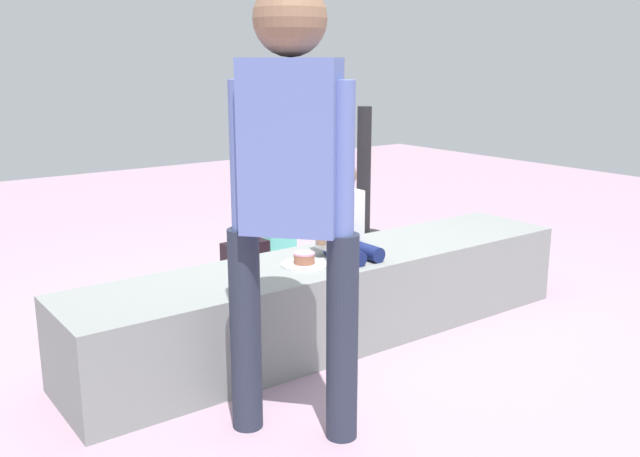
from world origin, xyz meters
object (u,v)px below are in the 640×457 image
(cake_plate, at_px, (304,261))
(party_cup_red, at_px, (53,329))
(water_bottle_far_side, at_px, (237,282))
(handbag_black_leather, at_px, (245,258))
(cake_box_white, at_px, (193,292))
(child_seated, at_px, (343,214))
(adult_standing, at_px, (292,176))
(gift_bag, at_px, (280,243))
(water_bottle_near_gift, at_px, (152,328))

(cake_plate, xyz_separation_m, party_cup_red, (-0.95, 0.85, -0.39))
(water_bottle_far_side, bearing_deg, handbag_black_leather, 52.10)
(cake_box_white, relative_size, handbag_black_leather, 0.96)
(child_seated, xyz_separation_m, cake_box_white, (-0.40, 0.88, -0.57))
(adult_standing, bearing_deg, gift_bag, 58.10)
(cake_plate, distance_m, gift_bag, 1.59)
(water_bottle_near_gift, bearing_deg, child_seated, -28.91)
(adult_standing, xyz_separation_m, cake_box_white, (0.32, 1.51, -0.91))
(cake_box_white, distance_m, handbag_black_leather, 0.60)
(child_seated, distance_m, water_bottle_far_side, 1.03)
(gift_bag, height_order, handbag_black_leather, handbag_black_leather)
(cake_plate, bearing_deg, gift_bag, 61.19)
(gift_bag, distance_m, water_bottle_near_gift, 1.58)
(adult_standing, xyz_separation_m, handbag_black_leather, (0.85, 1.81, -0.86))
(handbag_black_leather, bearing_deg, adult_standing, -115.14)
(child_seated, relative_size, adult_standing, 0.30)
(cake_box_white, bearing_deg, adult_standing, -102.15)
(party_cup_red, bearing_deg, cake_box_white, 4.45)
(adult_standing, relative_size, water_bottle_far_side, 8.88)
(party_cup_red, bearing_deg, water_bottle_far_side, 2.14)
(water_bottle_far_side, xyz_separation_m, cake_box_white, (-0.27, 0.02, -0.01))
(child_seated, xyz_separation_m, gift_bag, (0.49, 1.33, -0.52))
(child_seated, relative_size, cake_box_white, 1.49)
(cake_plate, bearing_deg, child_seated, 7.81)
(gift_bag, distance_m, cake_box_white, 1.00)
(adult_standing, xyz_separation_m, cake_plate, (0.47, 0.59, -0.53))
(gift_bag, bearing_deg, cake_box_white, -153.37)
(gift_bag, bearing_deg, party_cup_red, -163.27)
(adult_standing, height_order, cake_box_white, adult_standing)
(water_bottle_far_side, distance_m, party_cup_red, 1.08)
(adult_standing, xyz_separation_m, water_bottle_far_side, (0.60, 1.49, -0.90))
(adult_standing, relative_size, water_bottle_near_gift, 8.05)
(cake_plate, xyz_separation_m, cake_box_white, (-0.14, 0.92, -0.38))
(gift_bag, xyz_separation_m, water_bottle_far_side, (-0.62, -0.47, -0.04))
(adult_standing, height_order, handbag_black_leather, adult_standing)
(party_cup_red, relative_size, handbag_black_leather, 0.35)
(child_seated, relative_size, cake_plate, 2.16)
(adult_standing, relative_size, gift_bag, 5.58)
(cake_plate, height_order, water_bottle_far_side, cake_plate)
(child_seated, bearing_deg, gift_bag, 69.60)
(child_seated, relative_size, party_cup_red, 4.09)
(water_bottle_far_side, bearing_deg, child_seated, -81.73)
(adult_standing, bearing_deg, cake_plate, 51.73)
(gift_bag, xyz_separation_m, party_cup_red, (-1.70, -0.51, -0.07))
(child_seated, xyz_separation_m, party_cup_red, (-1.21, 0.82, -0.58))
(gift_bag, distance_m, party_cup_red, 1.78)
(cake_plate, relative_size, handbag_black_leather, 0.67)
(party_cup_red, bearing_deg, child_seated, -34.12)
(party_cup_red, distance_m, handbag_black_leather, 1.38)
(child_seated, height_order, party_cup_red, child_seated)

